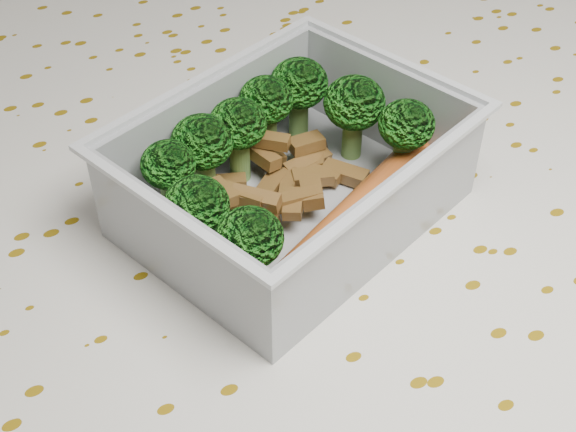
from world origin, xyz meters
name	(u,v)px	position (x,y,z in m)	size (l,w,h in m)	color
dining_table	(284,336)	(0.00, 0.00, 0.67)	(1.40, 0.90, 0.75)	brown
tablecloth	(284,286)	(0.00, 0.00, 0.72)	(1.46, 0.96, 0.19)	white
lunch_container	(293,184)	(0.02, 0.02, 0.78)	(0.24, 0.21, 0.07)	#B8BCC2
broccoli_florets	(271,141)	(0.01, 0.04, 0.80)	(0.18, 0.15, 0.06)	#608C3F
meat_pile	(279,182)	(0.01, 0.03, 0.77)	(0.12, 0.09, 0.03)	brown
sausage	(352,221)	(0.04, -0.02, 0.77)	(0.16, 0.09, 0.03)	#C85B23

